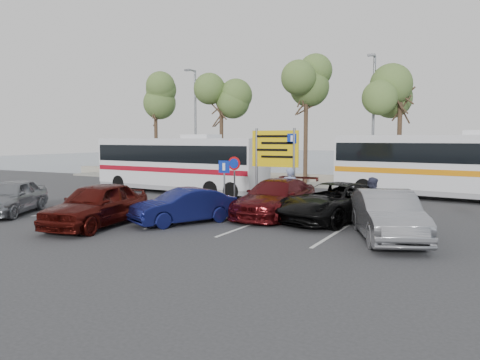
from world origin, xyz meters
The scene contains 24 objects.
ground centered at (0.00, 0.00, 0.00)m, with size 120.00×120.00×0.00m, color #2F2F32.
kerb_strip centered at (0.00, 14.00, 0.07)m, with size 44.00×2.40×0.15m, color gray.
seawall centered at (0.00, 16.00, 0.30)m, with size 48.00×0.80×0.60m, color gray.
sea centered at (0.00, 60.00, 0.01)m, with size 140.00×140.00×0.00m, color #404E66.
tree_far_left centered at (-14.00, 14.00, 6.33)m, with size 3.20×3.20×7.60m.
tree_left centered at (-8.00, 14.00, 6.00)m, with size 3.20×3.20×7.20m.
tree_mid centered at (-1.50, 14.00, 6.65)m, with size 3.20×3.20×8.00m.
tree_right centered at (4.50, 14.00, 6.17)m, with size 3.20×3.20×7.40m.
street_lamp_left centered at (-10.00, 13.52, 4.60)m, with size 0.45×1.15×8.01m.
street_lamp_right centered at (3.00, 13.52, 4.60)m, with size 0.45×1.15×8.01m.
direction_sign centered at (1.00, 3.20, 2.43)m, with size 2.20×0.12×3.60m.
sign_no_stop centered at (-0.60, 2.38, 1.58)m, with size 0.60×0.08×2.35m.
sign_parking centered at (-0.20, 0.79, 1.47)m, with size 0.50×0.07×2.25m.
lane_markings centered at (-1.14, -1.00, 0.00)m, with size 12.02×4.20×0.01m, color silver, non-canonical shape.
coach_bus_left centered at (-6.50, 6.50, 1.57)m, with size 10.97×3.12×3.37m.
coach_bus_right centered at (7.50, 10.37, 1.65)m, with size 11.62×3.84×3.56m.
car_silver_a centered at (-8.21, -3.15, 0.73)m, with size 1.72×4.27×1.45m, color gray.
car_blue centered at (-0.60, -1.54, 0.65)m, with size 1.37×3.93×1.30m, color #10154D.
car_maroon centered at (1.80, 1.50, 0.75)m, with size 2.11×5.18×1.50m, color #4D0C0F.
car_red centered at (-3.00, -3.50, 0.79)m, with size 1.87×4.65×1.58m, color #420D09.
suv_black centered at (4.20, 1.50, 0.74)m, with size 2.44×5.30×1.47m, color black.
car_silver_b centered at (6.60, -0.89, 0.77)m, with size 1.62×4.66×1.53m, color gray.
pedestrian_near centered at (2.00, 2.47, 0.97)m, with size 0.71×0.46×1.94m, color #7F90B9.
pedestrian_far centered at (5.74, 1.00, 0.89)m, with size 0.87×0.68×1.79m, color #32354C.
Camera 1 is at (9.27, -15.73, 3.14)m, focal length 35.00 mm.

